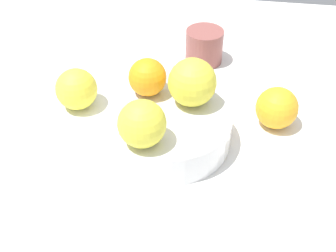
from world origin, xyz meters
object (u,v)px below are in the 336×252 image
Objects in this scene: fruit_bowl at (168,129)px; orange_in_bowl_0 at (142,124)px; orange_loose_0 at (76,89)px; orange_loose_1 at (277,108)px; ceramic_cup at (204,46)px; orange_in_bowl_1 at (192,82)px; orange_in_bowl_2 at (148,77)px.

fruit_bowl is 2.87× the size of orange_in_bowl_0.
orange_in_bowl_0 is 19.90cm from orange_loose_0.
orange_loose_1 is 0.94× the size of ceramic_cup.
orange_in_bowl_1 is 14.95cm from orange_loose_1.
orange_in_bowl_0 reaches higher than orange_in_bowl_2.
orange_in_bowl_1 is at bearing 172.37° from orange_loose_0.
orange_in_bowl_2 reaches higher than ceramic_cup.
orange_loose_0 is (16.80, -6.60, 1.11)cm from fruit_bowl.
fruit_bowl is at bearing 158.56° from orange_loose_0.
orange_in_bowl_1 reaches higher than ceramic_cup.
ceramic_cup is at bearing -110.81° from orange_in_bowl_2.
orange_loose_1 is at bearing -179.67° from orange_loose_0.
orange_in_bowl_0 reaches higher than orange_loose_0.
orange_in_bowl_0 is 11.82cm from orange_in_bowl_1.
orange_in_bowl_0 reaches higher than orange_loose_1.
orange_loose_1 is (-13.61, -2.86, -5.48)cm from orange_in_bowl_1.
orange_loose_0 is at bearing 0.33° from orange_loose_1.
fruit_bowl is 3.22× the size of orange_in_bowl_2.
orange_in_bowl_1 is at bearing -128.34° from fruit_bowl.
orange_in_bowl_1 is 1.03× the size of ceramic_cup.
orange_in_bowl_1 is (-5.69, -10.35, 0.35)cm from orange_in_bowl_0.
orange_in_bowl_2 reaches higher than orange_loose_0.
orange_in_bowl_1 is at bearing 11.87° from orange_loose_1.
fruit_bowl is 18.08cm from orange_loose_0.
orange_in_bowl_2 is (4.10, -5.29, 5.74)cm from fruit_bowl.
orange_in_bowl_0 is 0.95× the size of orange_loose_0.
ceramic_cup is (-20.10, -18.16, -0.25)cm from orange_loose_0.
orange_in_bowl_2 is 0.83× the size of ceramic_cup.
fruit_bowl is 8.17cm from orange_in_bowl_1.
ceramic_cup is at bearing -90.54° from orange_in_bowl_1.
ceramic_cup is at bearing -53.25° from orange_loose_1.
orange_loose_0 is 1.04× the size of orange_loose_1.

